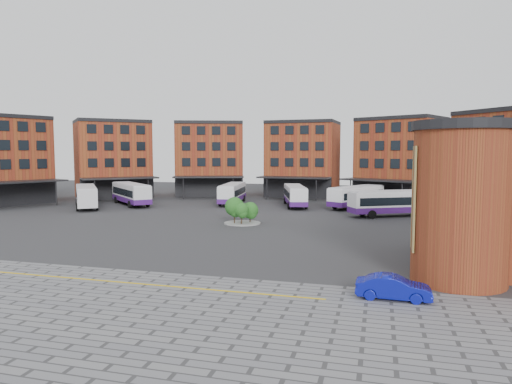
% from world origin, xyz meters
% --- Properties ---
extents(ground, '(160.00, 160.00, 0.00)m').
position_xyz_m(ground, '(0.00, 0.00, 0.00)').
color(ground, '#28282B').
rests_on(ground, ground).
extents(paving_zone, '(50.00, 22.00, 0.02)m').
position_xyz_m(paving_zone, '(2.00, -22.00, 0.01)').
color(paving_zone, slate).
rests_on(paving_zone, ground).
extents(yellow_line, '(26.00, 0.15, 0.02)m').
position_xyz_m(yellow_line, '(2.00, -14.00, 0.03)').
color(yellow_line, gold).
rests_on(yellow_line, paving_zone).
extents(main_building, '(94.14, 42.48, 14.60)m').
position_xyz_m(main_building, '(-4.77, 38.25, 7.23)').
color(main_building, brown).
rests_on(main_building, ground).
extents(tree_island, '(4.40, 4.40, 3.25)m').
position_xyz_m(tree_island, '(1.98, 11.69, 1.65)').
color(tree_island, gray).
rests_on(tree_island, ground).
extents(bus_a, '(9.47, 11.23, 3.40)m').
position_xyz_m(bus_a, '(-25.78, 20.57, 2.02)').
color(bus_a, silver).
rests_on(bus_a, ground).
extents(bus_b, '(11.08, 10.65, 3.52)m').
position_xyz_m(bus_b, '(-21.15, 25.86, 1.91)').
color(bus_b, silver).
rests_on(bus_b, ground).
extents(bus_c, '(4.22, 12.05, 3.32)m').
position_xyz_m(bus_c, '(-5.77, 31.95, 1.80)').
color(bus_c, silver).
rests_on(bus_c, ground).
extents(bus_d, '(5.80, 11.94, 3.28)m').
position_xyz_m(bus_d, '(5.00, 30.99, 1.78)').
color(bus_d, white).
rests_on(bus_d, ground).
extents(bus_e, '(8.27, 11.69, 3.35)m').
position_xyz_m(bus_e, '(14.51, 31.82, 1.82)').
color(bus_e, white).
rests_on(bus_e, ground).
extents(bus_f, '(12.21, 8.34, 3.48)m').
position_xyz_m(bus_f, '(19.85, 23.27, 1.88)').
color(bus_f, white).
rests_on(bus_f, ground).
extents(blue_car, '(4.33, 1.56, 1.42)m').
position_xyz_m(blue_car, '(18.78, -12.87, 0.71)').
color(blue_car, '#0B1292').
rests_on(blue_car, ground).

